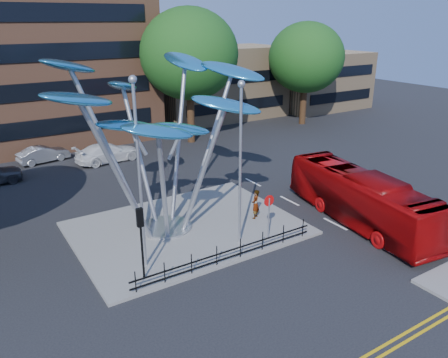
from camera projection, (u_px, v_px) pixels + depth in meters
ground at (267, 274)px, 20.14m from camera, size 120.00×120.00×0.00m
traffic_island at (187, 228)px, 24.35m from camera, size 12.00×9.00×0.15m
double_yellow_near at (371, 353)px, 15.40m from camera, size 40.00×0.12×0.01m
double_yellow_far at (378, 358)px, 15.16m from camera, size 40.00×0.12×0.01m
low_building_near at (218, 83)px, 50.53m from camera, size 15.00×8.00×8.00m
low_building_far at (319, 80)px, 56.18m from camera, size 12.00×8.00×7.00m
tree_right at (189, 54)px, 38.77m from camera, size 8.80×8.80×12.11m
tree_far at (306, 58)px, 46.15m from camera, size 8.00×8.00×10.81m
leaf_sculpture at (158, 107)px, 21.99m from camera, size 12.72×9.54×9.51m
street_lamp_left at (138, 160)px, 18.78m from camera, size 0.36×0.36×8.80m
street_lamp_right at (240, 151)px, 20.99m from camera, size 0.36×0.36×8.30m
traffic_light_island at (141, 229)px, 18.69m from camera, size 0.28×0.18×3.42m
no_entry_sign_island at (269, 209)px, 22.51m from camera, size 0.60×0.10×2.45m
pedestrian_railing_front at (229, 254)px, 20.79m from camera, size 10.00×0.06×1.00m
red_bus at (361, 198)px, 24.75m from camera, size 4.05×10.99×2.99m
pedestrian at (255, 204)px, 25.14m from camera, size 0.76×0.70×1.73m
parked_car_mid at (43, 154)px, 35.50m from camera, size 4.20×2.05×1.33m
parked_car_right at (108, 153)px, 35.59m from camera, size 5.46×2.67×1.53m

